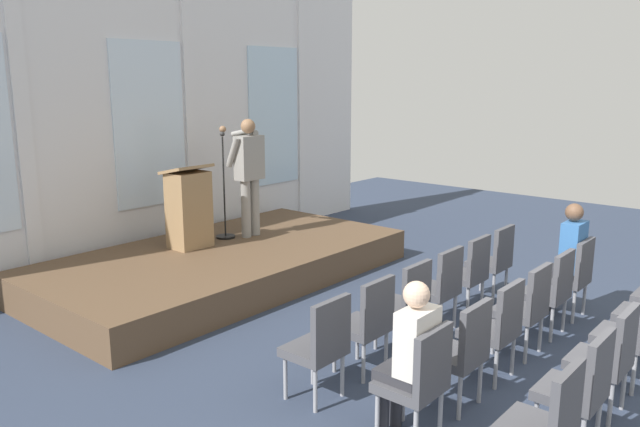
# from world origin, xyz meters

# --- Properties ---
(ground_plane) EXTENTS (17.74, 17.74, 0.00)m
(ground_plane) POSITION_xyz_m (0.00, 0.00, 0.00)
(ground_plane) COLOR #2D384C
(rear_partition) EXTENTS (9.77, 0.14, 4.58)m
(rear_partition) POSITION_xyz_m (0.03, 6.81, 2.27)
(rear_partition) COLOR silver
(rear_partition) RESTS_ON ground
(stage_platform) EXTENTS (5.07, 2.61, 0.43)m
(stage_platform) POSITION_xyz_m (0.00, 5.21, 0.21)
(stage_platform) COLOR brown
(stage_platform) RESTS_ON ground
(speaker) EXTENTS (0.50, 0.69, 1.73)m
(speaker) POSITION_xyz_m (0.78, 5.49, 1.43)
(speaker) COLOR gray
(speaker) RESTS_ON stage_platform
(mic_stand) EXTENTS (0.28, 0.28, 1.55)m
(mic_stand) POSITION_xyz_m (0.46, 5.68, 0.76)
(mic_stand) COLOR black
(mic_stand) RESTS_ON stage_platform
(lectern) EXTENTS (0.60, 0.48, 1.16)m
(lectern) POSITION_xyz_m (-0.20, 5.66, 0.98)
(lectern) COLOR #93724C
(lectern) RESTS_ON stage_platform
(chair_r0_c0) EXTENTS (0.46, 0.44, 0.94)m
(chair_r0_c0) POSITION_xyz_m (-1.67, 2.03, 0.53)
(chair_r0_c0) COLOR #99999E
(chair_r0_c0) RESTS_ON ground
(chair_r0_c1) EXTENTS (0.46, 0.44, 0.94)m
(chair_r0_c1) POSITION_xyz_m (-1.00, 2.03, 0.53)
(chair_r0_c1) COLOR #99999E
(chair_r0_c1) RESTS_ON ground
(chair_r0_c2) EXTENTS (0.46, 0.44, 0.94)m
(chair_r0_c2) POSITION_xyz_m (-0.33, 2.03, 0.53)
(chair_r0_c2) COLOR #99999E
(chair_r0_c2) RESTS_ON ground
(chair_r0_c3) EXTENTS (0.46, 0.44, 0.94)m
(chair_r0_c3) POSITION_xyz_m (0.33, 2.03, 0.53)
(chair_r0_c3) COLOR #99999E
(chair_r0_c3) RESTS_ON ground
(chair_r0_c4) EXTENTS (0.46, 0.44, 0.94)m
(chair_r0_c4) POSITION_xyz_m (1.00, 2.03, 0.53)
(chair_r0_c4) COLOR #99999E
(chair_r0_c4) RESTS_ON ground
(chair_r0_c5) EXTENTS (0.46, 0.44, 0.94)m
(chair_r0_c5) POSITION_xyz_m (1.67, 2.03, 0.53)
(chair_r0_c5) COLOR #99999E
(chair_r0_c5) RESTS_ON ground
(chair_r1_c0) EXTENTS (0.46, 0.44, 0.94)m
(chair_r1_c0) POSITION_xyz_m (-1.67, 1.07, 0.53)
(chair_r1_c0) COLOR #99999E
(chair_r1_c0) RESTS_ON ground
(audience_r1_c0) EXTENTS (0.36, 0.39, 1.27)m
(audience_r1_c0) POSITION_xyz_m (-1.67, 1.15, 0.71)
(audience_r1_c0) COLOR #2D2D33
(audience_r1_c0) RESTS_ON ground
(chair_r1_c1) EXTENTS (0.46, 0.44, 0.94)m
(chair_r1_c1) POSITION_xyz_m (-1.00, 1.07, 0.53)
(chair_r1_c1) COLOR #99999E
(chair_r1_c1) RESTS_ON ground
(chair_r1_c2) EXTENTS (0.46, 0.44, 0.94)m
(chair_r1_c2) POSITION_xyz_m (-0.33, 1.07, 0.53)
(chair_r1_c2) COLOR #99999E
(chair_r1_c2) RESTS_ON ground
(chair_r1_c3) EXTENTS (0.46, 0.44, 0.94)m
(chair_r1_c3) POSITION_xyz_m (0.33, 1.07, 0.53)
(chair_r1_c3) COLOR #99999E
(chair_r1_c3) RESTS_ON ground
(chair_r1_c4) EXTENTS (0.46, 0.44, 0.94)m
(chair_r1_c4) POSITION_xyz_m (1.00, 1.07, 0.53)
(chair_r1_c4) COLOR #99999E
(chair_r1_c4) RESTS_ON ground
(chair_r1_c5) EXTENTS (0.46, 0.44, 0.94)m
(chair_r1_c5) POSITION_xyz_m (1.67, 1.07, 0.53)
(chair_r1_c5) COLOR #99999E
(chair_r1_c5) RESTS_ON ground
(audience_r1_c5) EXTENTS (0.36, 0.39, 1.34)m
(audience_r1_c5) POSITION_xyz_m (1.67, 1.15, 0.74)
(audience_r1_c5) COLOR #2D2D33
(audience_r1_c5) RESTS_ON ground
(chair_r2_c0) EXTENTS (0.46, 0.44, 0.94)m
(chair_r2_c0) POSITION_xyz_m (-1.67, 0.10, 0.53)
(chair_r2_c0) COLOR #99999E
(chair_r2_c0) RESTS_ON ground
(chair_r2_c1) EXTENTS (0.46, 0.44, 0.94)m
(chair_r2_c1) POSITION_xyz_m (-1.00, 0.10, 0.53)
(chair_r2_c1) COLOR #99999E
(chair_r2_c1) RESTS_ON ground
(chair_r2_c2) EXTENTS (0.46, 0.44, 0.94)m
(chair_r2_c2) POSITION_xyz_m (-0.33, 0.10, 0.53)
(chair_r2_c2) COLOR #99999E
(chair_r2_c2) RESTS_ON ground
(chair_r2_c3) EXTENTS (0.46, 0.44, 0.94)m
(chair_r2_c3) POSITION_xyz_m (0.33, 0.10, 0.53)
(chair_r2_c3) COLOR #99999E
(chair_r2_c3) RESTS_ON ground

